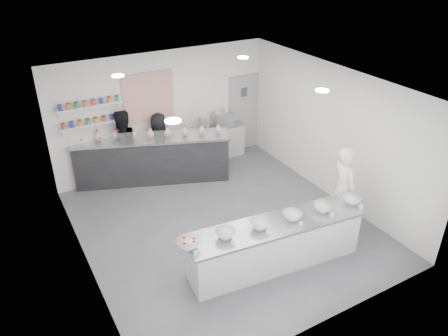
{
  "coord_description": "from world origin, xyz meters",
  "views": [
    {
      "loc": [
        -3.65,
        -6.48,
        5.38
      ],
      "look_at": [
        0.24,
        0.4,
        1.11
      ],
      "focal_mm": 35.0,
      "sensor_mm": 36.0,
      "label": 1
    }
  ],
  "objects_px": {
    "back_bar": "(153,159)",
    "espresso_machine": "(222,120)",
    "espresso_ledge": "(223,142)",
    "woman_prep": "(343,188)",
    "staff_left": "(123,148)",
    "prep_counter": "(275,244)",
    "staff_right": "(160,144)"
  },
  "relations": [
    {
      "from": "back_bar",
      "to": "espresso_machine",
      "type": "distance_m",
      "value": 2.16
    },
    {
      "from": "back_bar",
      "to": "woman_prep",
      "type": "height_order",
      "value": "woman_prep"
    },
    {
      "from": "back_bar",
      "to": "woman_prep",
      "type": "bearing_deg",
      "value": -33.14
    },
    {
      "from": "espresso_ledge",
      "to": "woman_prep",
      "type": "relative_size",
      "value": 0.67
    },
    {
      "from": "prep_counter",
      "to": "espresso_ledge",
      "type": "height_order",
      "value": "prep_counter"
    },
    {
      "from": "espresso_ledge",
      "to": "woman_prep",
      "type": "xyz_separation_m",
      "value": [
        0.54,
        -3.95,
        0.45
      ]
    },
    {
      "from": "espresso_machine",
      "to": "staff_right",
      "type": "height_order",
      "value": "staff_right"
    },
    {
      "from": "back_bar",
      "to": "espresso_machine",
      "type": "height_order",
      "value": "espresso_machine"
    },
    {
      "from": "prep_counter",
      "to": "espresso_machine",
      "type": "height_order",
      "value": "espresso_machine"
    },
    {
      "from": "espresso_machine",
      "to": "staff_right",
      "type": "xyz_separation_m",
      "value": [
        -1.77,
        -0.03,
        -0.29
      ]
    },
    {
      "from": "prep_counter",
      "to": "back_bar",
      "type": "bearing_deg",
      "value": 106.49
    },
    {
      "from": "prep_counter",
      "to": "espresso_ledge",
      "type": "relative_size",
      "value": 2.76
    },
    {
      "from": "staff_right",
      "to": "prep_counter",
      "type": "bearing_deg",
      "value": 111.53
    },
    {
      "from": "espresso_machine",
      "to": "staff_left",
      "type": "bearing_deg",
      "value": -179.33
    },
    {
      "from": "prep_counter",
      "to": "staff_left",
      "type": "bearing_deg",
      "value": 113.71
    },
    {
      "from": "woman_prep",
      "to": "prep_counter",
      "type": "bearing_deg",
      "value": 107.35
    },
    {
      "from": "staff_right",
      "to": "espresso_machine",
      "type": "bearing_deg",
      "value": -163.56
    },
    {
      "from": "prep_counter",
      "to": "staff_left",
      "type": "height_order",
      "value": "staff_left"
    },
    {
      "from": "prep_counter",
      "to": "back_bar",
      "type": "distance_m",
      "value": 4.07
    },
    {
      "from": "staff_right",
      "to": "back_bar",
      "type": "bearing_deg",
      "value": 54.42
    },
    {
      "from": "espresso_ledge",
      "to": "staff_left",
      "type": "relative_size",
      "value": 0.65
    },
    {
      "from": "espresso_machine",
      "to": "staff_left",
      "type": "xyz_separation_m",
      "value": [
        -2.7,
        -0.03,
        -0.16
      ]
    },
    {
      "from": "espresso_ledge",
      "to": "espresso_machine",
      "type": "height_order",
      "value": "espresso_machine"
    },
    {
      "from": "espresso_ledge",
      "to": "woman_prep",
      "type": "height_order",
      "value": "woman_prep"
    },
    {
      "from": "woman_prep",
      "to": "staff_left",
      "type": "distance_m",
      "value": 5.09
    },
    {
      "from": "prep_counter",
      "to": "espresso_ledge",
      "type": "bearing_deg",
      "value": 78.37
    },
    {
      "from": "espresso_ledge",
      "to": "staff_right",
      "type": "xyz_separation_m",
      "value": [
        -1.79,
        -0.03,
        0.35
      ]
    },
    {
      "from": "staff_right",
      "to": "espresso_ledge",
      "type": "bearing_deg",
      "value": -163.57
    },
    {
      "from": "back_bar",
      "to": "staff_right",
      "type": "bearing_deg",
      "value": 60.2
    },
    {
      "from": "back_bar",
      "to": "staff_right",
      "type": "xyz_separation_m",
      "value": [
        0.31,
        0.25,
        0.23
      ]
    },
    {
      "from": "back_bar",
      "to": "espresso_ledge",
      "type": "height_order",
      "value": "back_bar"
    },
    {
      "from": "back_bar",
      "to": "woman_prep",
      "type": "relative_size",
      "value": 2.04
    }
  ]
}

